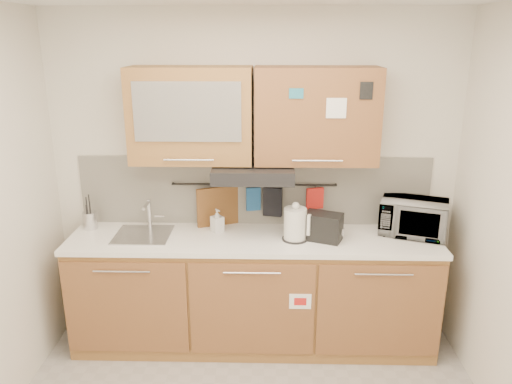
{
  "coord_description": "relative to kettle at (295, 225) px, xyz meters",
  "views": [
    {
      "loc": [
        0.11,
        -2.34,
        2.4
      ],
      "look_at": [
        0.02,
        1.05,
        1.33
      ],
      "focal_mm": 35.0,
      "sensor_mm": 36.0,
      "label": 1
    }
  ],
  "objects": [
    {
      "name": "wall_back",
      "position": [
        -0.32,
        0.35,
        0.26
      ],
      "size": [
        3.2,
        0.0,
        3.2
      ],
      "primitive_type": "plane",
      "rotation": [
        1.57,
        0.0,
        0.0
      ],
      "color": "silver",
      "rests_on": "ground"
    },
    {
      "name": "base_cabinet",
      "position": [
        -0.32,
        0.05,
        -0.63
      ],
      "size": [
        2.8,
        0.64,
        0.88
      ],
      "color": "#A6723A",
      "rests_on": "floor"
    },
    {
      "name": "countertop",
      "position": [
        -0.32,
        0.04,
        -0.14
      ],
      "size": [
        2.82,
        0.62,
        0.04
      ],
      "primitive_type": "cube",
      "color": "white",
      "rests_on": "base_cabinet"
    },
    {
      "name": "backsplash",
      "position": [
        -0.32,
        0.34,
        0.16
      ],
      "size": [
        2.8,
        0.02,
        0.56
      ],
      "primitive_type": "cube",
      "color": "silver",
      "rests_on": "countertop"
    },
    {
      "name": "upper_cabinets",
      "position": [
        -0.32,
        0.18,
        0.79
      ],
      "size": [
        1.82,
        0.37,
        0.7
      ],
      "color": "#A6723A",
      "rests_on": "wall_back"
    },
    {
      "name": "range_hood",
      "position": [
        -0.32,
        0.1,
        0.38
      ],
      "size": [
        0.6,
        0.46,
        0.1
      ],
      "primitive_type": "cube",
      "color": "black",
      "rests_on": "upper_cabinets"
    },
    {
      "name": "sink",
      "position": [
        -1.17,
        0.06,
        -0.12
      ],
      "size": [
        0.42,
        0.4,
        0.26
      ],
      "color": "silver",
      "rests_on": "countertop"
    },
    {
      "name": "utensil_rail",
      "position": [
        -0.32,
        0.3,
        0.22
      ],
      "size": [
        1.3,
        0.02,
        0.02
      ],
      "primitive_type": "cylinder",
      "rotation": [
        0.0,
        1.57,
        0.0
      ],
      "color": "black",
      "rests_on": "backsplash"
    },
    {
      "name": "utensil_crock",
      "position": [
        -1.62,
        0.19,
        -0.05
      ],
      "size": [
        0.12,
        0.12,
        0.28
      ],
      "rotation": [
        0.0,
        0.0,
        0.1
      ],
      "color": "silver",
      "rests_on": "countertop"
    },
    {
      "name": "kettle",
      "position": [
        0.0,
        0.0,
        0.0
      ],
      "size": [
        0.23,
        0.22,
        0.3
      ],
      "rotation": [
        0.0,
        0.0,
        -0.38
      ],
      "color": "silver",
      "rests_on": "countertop"
    },
    {
      "name": "toaster",
      "position": [
        0.21,
        0.01,
        -0.01
      ],
      "size": [
        0.32,
        0.25,
        0.21
      ],
      "rotation": [
        0.0,
        0.0,
        -0.38
      ],
      "color": "black",
      "rests_on": "countertop"
    },
    {
      "name": "microwave",
      "position": [
        0.91,
        0.14,
        0.02
      ],
      "size": [
        0.57,
        0.47,
        0.27
      ],
      "primitive_type": "imported",
      "rotation": [
        0.0,
        0.0,
        -0.34
      ],
      "color": "#999999",
      "rests_on": "countertop"
    },
    {
      "name": "soap_bottle",
      "position": [
        -0.6,
        0.15,
        -0.03
      ],
      "size": [
        0.12,
        0.12,
        0.18
      ],
      "primitive_type": "imported",
      "rotation": [
        0.0,
        0.0,
        0.65
      ],
      "color": "#999999",
      "rests_on": "countertop"
    },
    {
      "name": "cutting_board",
      "position": [
        -0.6,
        0.29,
        -0.02
      ],
      "size": [
        0.34,
        0.15,
        0.44
      ],
      "primitive_type": "cube",
      "rotation": [
        0.0,
        0.0,
        0.35
      ],
      "color": "brown",
      "rests_on": "utensil_rail"
    },
    {
      "name": "oven_mitt",
      "position": [
        -0.32,
        0.29,
        0.11
      ],
      "size": [
        0.12,
        0.05,
        0.19
      ],
      "primitive_type": "cube",
      "rotation": [
        0.0,
        0.0,
        0.23
      ],
      "color": "#1D4E87",
      "rests_on": "utensil_rail"
    },
    {
      "name": "dark_pouch",
      "position": [
        -0.17,
        0.29,
        0.08
      ],
      "size": [
        0.16,
        0.07,
        0.24
      ],
      "primitive_type": "cube",
      "rotation": [
        0.0,
        0.0,
        -0.22
      ],
      "color": "black",
      "rests_on": "utensil_rail"
    },
    {
      "name": "pot_holder",
      "position": [
        0.17,
        0.29,
        0.11
      ],
      "size": [
        0.14,
        0.05,
        0.17
      ],
      "primitive_type": "cube",
      "rotation": [
        0.0,
        0.0,
        0.24
      ],
      "color": "red",
      "rests_on": "utensil_rail"
    }
  ]
}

